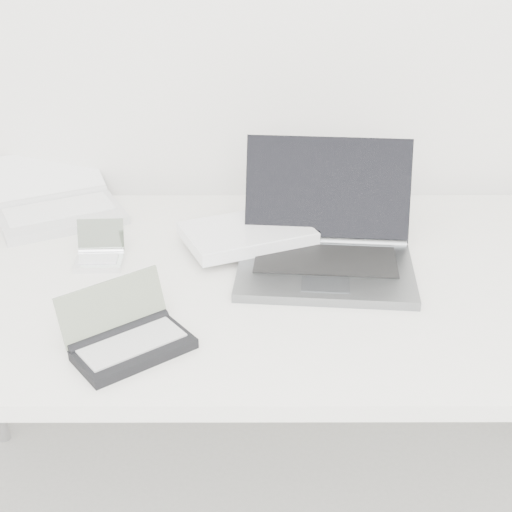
{
  "coord_description": "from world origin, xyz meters",
  "views": [
    {
      "loc": [
        -0.03,
        0.33,
        1.4
      ],
      "look_at": [
        -0.03,
        1.51,
        0.79
      ],
      "focal_mm": 50.0,
      "sensor_mm": 36.0,
      "label": 1
    }
  ],
  "objects_px": {
    "netbook_open_white": "(56,203)",
    "palmtop_charcoal": "(128,338)",
    "desk": "(271,294)",
    "laptop_large": "(298,242)"
  },
  "relations": [
    {
      "from": "desk",
      "to": "netbook_open_white",
      "type": "height_order",
      "value": "netbook_open_white"
    },
    {
      "from": "palmtop_charcoal",
      "to": "desk",
      "type": "bearing_deg",
      "value": 9.34
    },
    {
      "from": "netbook_open_white",
      "to": "palmtop_charcoal",
      "type": "xyz_separation_m",
      "value": [
        0.25,
        -0.55,
        -0.0
      ]
    },
    {
      "from": "laptop_large",
      "to": "palmtop_charcoal",
      "type": "height_order",
      "value": "laptop_large"
    },
    {
      "from": "desk",
      "to": "palmtop_charcoal",
      "type": "xyz_separation_m",
      "value": [
        -0.24,
        -0.25,
        0.07
      ]
    },
    {
      "from": "laptop_large",
      "to": "palmtop_charcoal",
      "type": "distance_m",
      "value": 0.43
    },
    {
      "from": "laptop_large",
      "to": "desk",
      "type": "bearing_deg",
      "value": -124.18
    },
    {
      "from": "laptop_large",
      "to": "netbook_open_white",
      "type": "relative_size",
      "value": 1.15
    },
    {
      "from": "netbook_open_white",
      "to": "palmtop_charcoal",
      "type": "bearing_deg",
      "value": -91.66
    },
    {
      "from": "laptop_large",
      "to": "palmtop_charcoal",
      "type": "bearing_deg",
      "value": -127.46
    }
  ]
}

